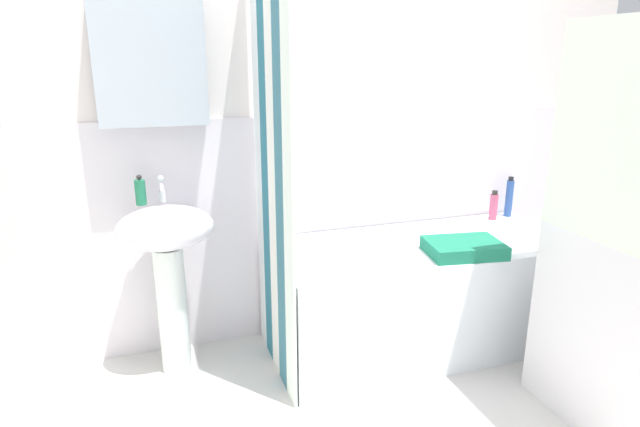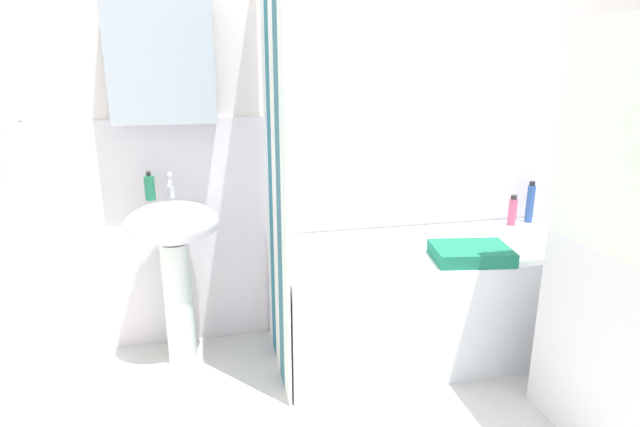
{
  "view_description": "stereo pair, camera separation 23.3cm",
  "coord_description": "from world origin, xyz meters",
  "px_view_note": "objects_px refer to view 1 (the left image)",
  "views": [
    {
      "loc": [
        -0.96,
        -1.39,
        1.48
      ],
      "look_at": [
        -0.25,
        0.73,
        0.82
      ],
      "focal_mm": 29.75,
      "sensor_mm": 36.0,
      "label": 1
    },
    {
      "loc": [
        -0.73,
        -1.45,
        1.48
      ],
      "look_at": [
        -0.25,
        0.73,
        0.82
      ],
      "focal_mm": 29.75,
      "sensor_mm": 36.0,
      "label": 2
    }
  ],
  "objects_px": {
    "shampoo_bottle": "(494,206)",
    "towel_folded": "(464,248)",
    "sink": "(168,253)",
    "soap_dispenser": "(140,192)",
    "conditioner_bottle": "(509,197)",
    "bathtub": "(425,293)"
  },
  "relations": [
    {
      "from": "bathtub",
      "to": "towel_folded",
      "type": "relative_size",
      "value": 4.48
    },
    {
      "from": "conditioner_bottle",
      "to": "shampoo_bottle",
      "type": "xyz_separation_m",
      "value": [
        -0.13,
        -0.03,
        -0.03
      ]
    },
    {
      "from": "sink",
      "to": "towel_folded",
      "type": "xyz_separation_m",
      "value": [
        1.36,
        -0.35,
        -0.01
      ]
    },
    {
      "from": "sink",
      "to": "shampoo_bottle",
      "type": "xyz_separation_m",
      "value": [
        1.85,
        0.09,
        0.04
      ]
    },
    {
      "from": "sink",
      "to": "soap_dispenser",
      "type": "height_order",
      "value": "soap_dispenser"
    },
    {
      "from": "bathtub",
      "to": "shampoo_bottle",
      "type": "xyz_separation_m",
      "value": [
        0.57,
        0.24,
        0.37
      ]
    },
    {
      "from": "soap_dispenser",
      "to": "conditioner_bottle",
      "type": "bearing_deg",
      "value": 1.34
    },
    {
      "from": "soap_dispenser",
      "to": "conditioner_bottle",
      "type": "height_order",
      "value": "soap_dispenser"
    },
    {
      "from": "sink",
      "to": "soap_dispenser",
      "type": "xyz_separation_m",
      "value": [
        -0.09,
        0.07,
        0.28
      ]
    },
    {
      "from": "sink",
      "to": "conditioner_bottle",
      "type": "distance_m",
      "value": 1.98
    },
    {
      "from": "shampoo_bottle",
      "to": "towel_folded",
      "type": "height_order",
      "value": "shampoo_bottle"
    },
    {
      "from": "towel_folded",
      "to": "bathtub",
      "type": "bearing_deg",
      "value": 111.39
    },
    {
      "from": "soap_dispenser",
      "to": "towel_folded",
      "type": "bearing_deg",
      "value": -16.34
    },
    {
      "from": "soap_dispenser",
      "to": "conditioner_bottle",
      "type": "xyz_separation_m",
      "value": [
        2.07,
        0.05,
        -0.21
      ]
    },
    {
      "from": "soap_dispenser",
      "to": "towel_folded",
      "type": "xyz_separation_m",
      "value": [
        1.46,
        -0.43,
        -0.29
      ]
    },
    {
      "from": "sink",
      "to": "soap_dispenser",
      "type": "relative_size",
      "value": 5.92
    },
    {
      "from": "sink",
      "to": "shampoo_bottle",
      "type": "height_order",
      "value": "sink"
    },
    {
      "from": "sink",
      "to": "soap_dispenser",
      "type": "bearing_deg",
      "value": 142.46
    },
    {
      "from": "sink",
      "to": "shampoo_bottle",
      "type": "distance_m",
      "value": 1.85
    },
    {
      "from": "soap_dispenser",
      "to": "conditioner_bottle",
      "type": "relative_size",
      "value": 0.58
    },
    {
      "from": "sink",
      "to": "bathtub",
      "type": "bearing_deg",
      "value": -6.7
    },
    {
      "from": "sink",
      "to": "conditioner_bottle",
      "type": "height_order",
      "value": "sink"
    }
  ]
}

